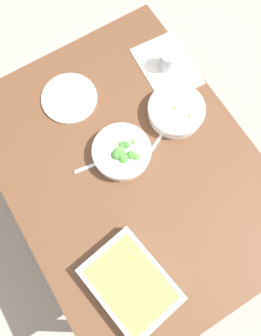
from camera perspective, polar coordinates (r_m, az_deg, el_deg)
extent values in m
plane|color=#9E9389|center=(1.95, 0.00, -6.16)|extent=(6.00, 6.00, 0.00)
cube|color=brown|center=(1.25, 0.00, -0.26)|extent=(1.20, 0.90, 0.04)
cylinder|color=brown|center=(1.79, -20.09, 4.35)|extent=(0.06, 0.06, 0.70)
cylinder|color=brown|center=(1.87, 1.62, 16.34)|extent=(0.06, 0.06, 0.70)
cube|color=silver|center=(1.42, 6.28, 17.01)|extent=(0.29, 0.22, 0.00)
cylinder|color=white|center=(1.30, 7.81, 9.67)|extent=(0.21, 0.21, 0.05)
torus|color=white|center=(1.28, 7.95, 10.14)|extent=(0.22, 0.22, 0.01)
cylinder|color=olive|center=(1.30, 7.83, 9.73)|extent=(0.17, 0.17, 0.03)
sphere|color=#C66633|center=(1.27, 6.30, 9.70)|extent=(0.02, 0.02, 0.02)
sphere|color=#C66633|center=(1.27, 10.06, 8.59)|extent=(0.02, 0.02, 0.02)
sphere|color=olive|center=(1.28, 7.55, 10.08)|extent=(0.02, 0.02, 0.02)
sphere|color=silver|center=(1.28, 7.59, 10.07)|extent=(0.02, 0.02, 0.02)
sphere|color=olive|center=(1.28, 7.87, 10.00)|extent=(0.02, 0.02, 0.02)
cylinder|color=white|center=(1.23, -1.48, 2.76)|extent=(0.21, 0.21, 0.05)
torus|color=white|center=(1.21, -1.50, 3.09)|extent=(0.22, 0.22, 0.01)
cylinder|color=#8CB272|center=(1.22, -1.48, 2.80)|extent=(0.17, 0.17, 0.02)
sphere|color=#478C38|center=(1.22, -1.73, 4.16)|extent=(0.02, 0.02, 0.02)
sphere|color=#3D7A33|center=(1.20, -2.46, 2.22)|extent=(0.04, 0.04, 0.04)
sphere|color=#478C38|center=(1.21, -1.42, 3.80)|extent=(0.03, 0.03, 0.03)
sphere|color=#569E42|center=(1.22, 0.47, 4.39)|extent=(0.02, 0.02, 0.02)
sphere|color=#569E42|center=(1.20, -1.59, 2.05)|extent=(0.03, 0.03, 0.03)
sphere|color=#569E42|center=(1.20, 1.08, 1.84)|extent=(0.03, 0.03, 0.03)
sphere|color=#569E42|center=(1.21, -1.86, 3.09)|extent=(0.03, 0.03, 0.03)
sphere|color=#478C38|center=(1.19, -1.25, 1.64)|extent=(0.04, 0.04, 0.04)
sphere|color=#3D7A33|center=(1.21, -0.79, 3.92)|extent=(0.03, 0.03, 0.03)
sphere|color=#478C38|center=(1.20, 0.10, 2.18)|extent=(0.03, 0.03, 0.03)
sphere|color=#478C38|center=(1.20, -1.55, 2.18)|extent=(0.04, 0.04, 0.04)
sphere|color=#569E42|center=(1.20, -2.00, 2.92)|extent=(0.04, 0.04, 0.04)
cube|color=silver|center=(1.15, 0.04, -19.28)|extent=(0.33, 0.26, 0.06)
cube|color=#DBAD56|center=(1.14, 0.04, -19.31)|extent=(0.29, 0.23, 0.04)
cylinder|color=#B2BCC6|center=(1.39, 6.47, 17.93)|extent=(0.07, 0.07, 0.08)
cylinder|color=black|center=(1.40, 6.41, 17.64)|extent=(0.06, 0.06, 0.05)
cylinder|color=white|center=(1.36, -10.48, 11.73)|extent=(0.22, 0.22, 0.01)
cube|color=silver|center=(1.32, 7.67, 9.21)|extent=(0.04, 0.14, 0.01)
ellipsoid|color=silver|center=(1.30, 4.18, 8.23)|extent=(0.03, 0.04, 0.01)
cube|color=silver|center=(1.24, -6.61, 0.42)|extent=(0.03, 0.14, 0.01)
ellipsoid|color=silver|center=(1.24, -2.97, 1.88)|extent=(0.03, 0.04, 0.01)
cube|color=silver|center=(1.42, 6.29, 17.04)|extent=(0.14, 0.04, 0.01)
ellipsoid|color=silver|center=(1.38, 7.74, 14.33)|extent=(0.04, 0.03, 0.01)
cube|color=silver|center=(1.26, 4.31, 4.06)|extent=(0.07, 0.13, 0.01)
cube|color=silver|center=(1.24, 2.30, 0.94)|extent=(0.04, 0.05, 0.01)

